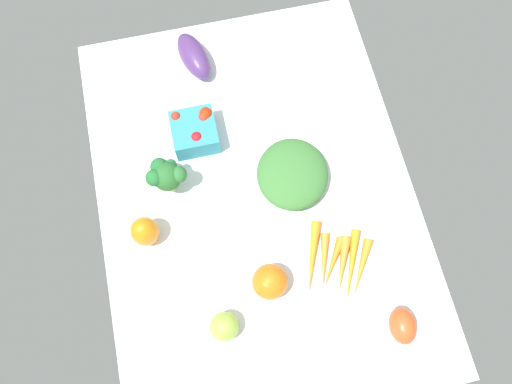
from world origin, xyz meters
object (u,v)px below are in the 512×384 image
berry_basket (195,131)px  carrot_bunch (337,263)px  eggplant (194,56)px  leafy_greens_clump (292,174)px  roma_tomato (403,326)px  heirloom_tomato_green (224,327)px  broccoli_head (166,175)px  heirloom_tomato_orange (270,282)px  bell_pepper_orange (145,231)px

berry_basket → carrot_bunch: (-39.08, -25.84, -2.40)cm
eggplant → leafy_greens_clump: bearing=-170.5°
leafy_greens_clump → berry_basket: (16.18, 20.79, 0.36)cm
roma_tomato → heirloom_tomato_green: heirloom_tomato_green is taller
broccoli_head → leafy_greens_clump: bearing=-99.1°
heirloom_tomato_orange → carrot_bunch: (1.40, -16.29, -2.88)cm
leafy_greens_clump → heirloom_tomato_green: (-31.49, 23.07, 0.04)cm
leafy_greens_clump → heirloom_tomato_green: size_ratio=2.86×
broccoli_head → heirloom_tomato_green: (-36.19, -6.30, -3.70)cm
leafy_greens_clump → bell_pepper_orange: bearing=100.7°
heirloom_tomato_orange → heirloom_tomato_green: bearing=121.3°
leafy_greens_clump → carrot_bunch: (-22.89, -5.05, -2.04)cm
broccoli_head → eggplant: 35.42cm
heirloom_tomato_orange → bell_pepper_orange: size_ratio=0.90×
eggplant → heirloom_tomato_green: bearing=160.1°
bell_pepper_orange → heirloom_tomato_green: bearing=-151.2°
heirloom_tomato_green → carrot_bunch: size_ratio=0.32×
leafy_greens_clump → carrot_bunch: bearing=-167.6°
bell_pepper_orange → roma_tomato: bearing=-122.5°
heirloom_tomato_orange → carrot_bunch: bearing=-85.1°
heirloom_tomato_green → bell_pepper_orange: 28.08cm
heirloom_tomato_orange → leafy_greens_clump: bearing=-24.8°
roma_tomato → carrot_bunch: roma_tomato is taller
heirloom_tomato_orange → berry_basket: heirloom_tomato_orange is taller
berry_basket → broccoli_head: bearing=143.2°
leafy_greens_clump → eggplant: (37.79, 17.26, 0.13)cm
leafy_greens_clump → carrot_bunch: leafy_greens_clump is taller
heirloom_tomato_orange → heirloom_tomato_green: 13.88cm
roma_tomato → berry_basket: 66.40cm
berry_basket → roma_tomato: bearing=-147.4°
heirloom_tomato_orange → bell_pepper_orange: bearing=55.6°
leafy_greens_clump → heirloom_tomato_orange: heirloom_tomato_orange is taller
roma_tomato → heirloom_tomato_green: 38.93cm
berry_basket → bell_pepper_orange: 28.01cm
heirloom_tomato_green → eggplant: eggplant is taller
heirloom_tomato_green → broccoli_head: bearing=9.9°
broccoli_head → eggplant: size_ratio=0.71×
berry_basket → heirloom_tomato_green: bearing=177.3°
roma_tomato → broccoli_head: 62.92cm
heirloom_tomato_orange → berry_basket: (40.47, 9.55, -0.48)cm
berry_basket → carrot_bunch: berry_basket is taller
roma_tomato → broccoli_head: (44.46, 44.34, 4.01)cm
heirloom_tomato_green → eggplant: 69.53cm
eggplant → heirloom_tomato_orange: bearing=170.5°
leafy_greens_clump → heirloom_tomato_orange: (-24.29, 11.24, 0.84)cm
eggplant → berry_basket: bearing=155.7°
heirloom_tomato_orange → eggplant: heirloom_tomato_orange is taller
broccoli_head → heirloom_tomato_green: bearing=-170.1°
heirloom_tomato_orange → berry_basket: size_ratio=0.74×
berry_basket → eggplant: size_ratio=0.74×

